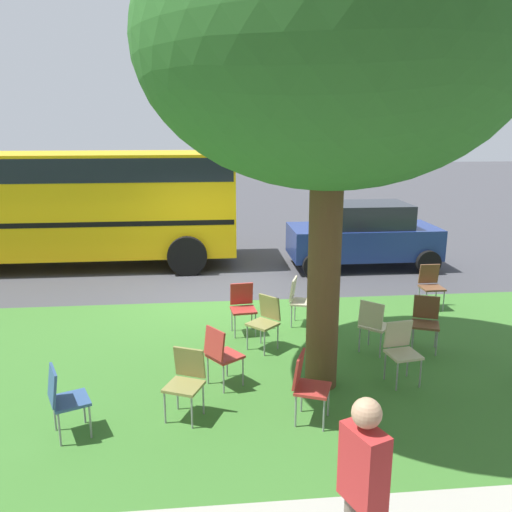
# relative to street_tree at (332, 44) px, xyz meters

# --- Properties ---
(ground) EXTENTS (80.00, 80.00, 0.00)m
(ground) POSITION_rel_street_tree_xyz_m (1.49, -3.91, -4.50)
(ground) COLOR #424247
(grass_verge) EXTENTS (48.00, 6.00, 0.01)m
(grass_verge) POSITION_rel_street_tree_xyz_m (1.49, -0.71, -4.49)
(grass_verge) COLOR #3D752D
(grass_verge) RESTS_ON ground
(street_tree) EXTENTS (4.79, 4.79, 6.29)m
(street_tree) POSITION_rel_street_tree_xyz_m (0.00, 0.00, 0.00)
(street_tree) COLOR brown
(street_tree) RESTS_ON ground
(chair_0) EXTENTS (0.46, 0.46, 0.88)m
(chair_0) POSITION_rel_street_tree_xyz_m (0.95, -2.01, -3.98)
(chair_0) COLOR #B7332D
(chair_0) RESTS_ON ground
(chair_1) EXTENTS (0.58, 0.58, 0.88)m
(chair_1) POSITION_rel_street_tree_xyz_m (1.39, -0.07, -3.98)
(chair_1) COLOR #B7332D
(chair_1) RESTS_ON ground
(chair_3) EXTENTS (0.42, 0.43, 0.88)m
(chair_3) POSITION_rel_street_tree_xyz_m (-2.85, -2.91, -3.98)
(chair_3) COLOR brown
(chair_3) RESTS_ON ground
(chair_4) EXTENTS (0.55, 0.54, 0.88)m
(chair_4) POSITION_rel_street_tree_xyz_m (3.24, 0.95, -3.98)
(chair_4) COLOR #335184
(chair_4) RESTS_ON ground
(chair_5) EXTENTS (0.54, 0.53, 0.88)m
(chair_5) POSITION_rel_street_tree_xyz_m (-0.09, -2.27, -3.98)
(chair_5) COLOR beige
(chair_5) RESTS_ON ground
(chair_6) EXTENTS (0.59, 0.59, 0.88)m
(chair_6) POSITION_rel_street_tree_xyz_m (0.63, -1.30, -3.98)
(chair_6) COLOR olive
(chair_6) RESTS_ON ground
(chair_7) EXTENTS (0.54, 0.54, 0.88)m
(chair_7) POSITION_rel_street_tree_xyz_m (0.38, 0.90, -3.98)
(chair_7) COLOR #B7332D
(chair_7) RESTS_ON ground
(chair_8) EXTENTS (0.55, 0.55, 0.88)m
(chair_8) POSITION_rel_street_tree_xyz_m (1.85, 0.64, -3.98)
(chair_8) COLOR olive
(chair_8) RESTS_ON ground
(chair_9) EXTENTS (0.54, 0.54, 0.88)m
(chair_9) POSITION_rel_street_tree_xyz_m (-1.94, -1.03, -3.98)
(chair_9) COLOR brown
(chair_9) RESTS_ON ground
(chair_10) EXTENTS (0.59, 0.59, 0.88)m
(chair_10) POSITION_rel_street_tree_xyz_m (-1.05, -0.94, -3.98)
(chair_10) COLOR beige
(chair_10) RESTS_ON ground
(chair_11) EXTENTS (0.48, 0.48, 0.88)m
(chair_11) POSITION_rel_street_tree_xyz_m (-1.14, 0.02, -3.98)
(chair_11) COLOR beige
(chair_11) RESTS_ON ground
(parked_car) EXTENTS (3.70, 1.92, 1.65)m
(parked_car) POSITION_rel_street_tree_xyz_m (-2.46, -6.09, -3.66)
(parked_car) COLOR navy
(parked_car) RESTS_ON ground
(school_bus) EXTENTS (10.40, 2.80, 2.88)m
(school_bus) POSITION_rel_street_tree_xyz_m (6.01, -7.04, -2.74)
(school_bus) COLOR yellow
(school_bus) RESTS_ON ground
(pedestrian_0) EXTENTS (0.32, 0.41, 1.69)m
(pedestrian_0) POSITION_rel_street_tree_xyz_m (0.47, 3.38, -3.57)
(pedestrian_0) COLOR #726659
(pedestrian_0) RESTS_ON ground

